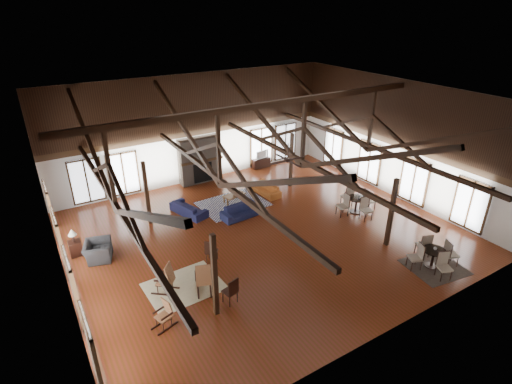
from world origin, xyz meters
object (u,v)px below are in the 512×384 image
cafe_table_near (433,255)px  tv_console (261,163)px  sofa_orange (265,189)px  coffee_table (234,195)px  cafe_table_far (356,202)px  sofa_navy_front (242,211)px  sofa_navy_left (189,208)px  armchair (98,251)px

cafe_table_near → tv_console: 12.25m
sofa_orange → coffee_table: bearing=-92.7°
cafe_table_near → cafe_table_far: 4.85m
sofa_navy_front → cafe_table_far: (4.97, -2.50, 0.25)m
sofa_orange → cafe_table_near: 9.11m
sofa_navy_left → cafe_table_far: bearing=-137.0°
sofa_navy_front → tv_console: 6.43m
sofa_navy_front → cafe_table_far: 5.57m
cafe_table_far → sofa_orange: bearing=123.0°
coffee_table → tv_console: bearing=27.3°
sofa_navy_front → armchair: 6.62m
sofa_navy_left → cafe_table_near: size_ratio=1.01×
coffee_table → sofa_navy_front: bearing=-120.0°
armchair → cafe_table_far: bearing=-84.3°
sofa_orange → tv_console: (1.80, 3.36, 0.01)m
cafe_table_far → sofa_navy_left: bearing=150.0°
sofa_navy_front → armchair: armchair is taller
tv_console → cafe_table_near: bearing=-88.9°
sofa_orange → coffee_table: 1.92m
armchair → tv_console: bearing=-47.5°
tv_console → armchair: bearing=-155.1°
cafe_table_near → cafe_table_far: size_ratio=0.95×
cafe_table_near → tv_console: cafe_table_near is taller
sofa_navy_left → cafe_table_far: (7.05, -4.06, 0.25)m
cafe_table_far → tv_console: cafe_table_far is taller
coffee_table → armchair: 7.21m
cafe_table_near → cafe_table_far: cafe_table_far is taller
sofa_navy_front → sofa_orange: sofa_navy_front is taller
sofa_navy_front → cafe_table_far: cafe_table_far is taller
sofa_navy_left → coffee_table: (2.49, -0.02, 0.09)m
sofa_orange → cafe_table_near: bearing=9.2°
coffee_table → tv_console: tv_console is taller
cafe_table_far → sofa_navy_front: bearing=153.3°
sofa_orange → armchair: bearing=-83.3°
sofa_navy_front → cafe_table_far: bearing=-31.2°
sofa_orange → armchair: size_ratio=1.71×
sofa_orange → cafe_table_near: size_ratio=0.95×
sofa_orange → coffee_table: sofa_orange is taller
armchair → tv_console: armchair is taller
sofa_navy_left → tv_console: bearing=-78.4°
sofa_orange → tv_console: bearing=148.2°
cafe_table_near → cafe_table_far: bearing=82.8°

